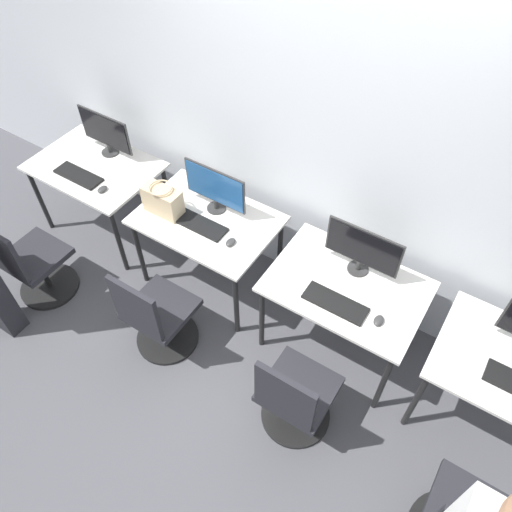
{
  "coord_description": "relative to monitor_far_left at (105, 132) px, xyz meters",
  "views": [
    {
      "loc": [
        1.17,
        -1.67,
        3.38
      ],
      "look_at": [
        0.0,
        0.15,
        0.87
      ],
      "focal_mm": 35.0,
      "sensor_mm": 36.0,
      "label": 1
    }
  ],
  "objects": [
    {
      "name": "ground_plane",
      "position": [
        1.75,
        -0.57,
        -0.93
      ],
      "size": [
        20.0,
        20.0,
        0.0
      ],
      "primitive_type": "plane",
      "color": "#4C4C51"
    },
    {
      "name": "wall_back",
      "position": [
        1.75,
        0.29,
        0.47
      ],
      "size": [
        12.0,
        0.05,
        2.8
      ],
      "color": "silver",
      "rests_on": "ground_plane"
    },
    {
      "name": "desk_far_left",
      "position": [
        -0.0,
        -0.2,
        -0.29
      ],
      "size": [
        1.04,
        0.73,
        0.72
      ],
      "color": "silver",
      "rests_on": "ground_plane"
    },
    {
      "name": "monitor_far_left",
      "position": [
        0.0,
        0.0,
        0.0
      ],
      "size": [
        0.52,
        0.15,
        0.38
      ],
      "color": "#2D2D2D",
      "rests_on": "desk_far_left"
    },
    {
      "name": "keyboard_far_left",
      "position": [
        0.0,
        -0.37,
        -0.2
      ],
      "size": [
        0.43,
        0.15,
        0.02
      ],
      "color": "black",
      "rests_on": "desk_far_left"
    },
    {
      "name": "mouse_far_left",
      "position": [
        0.29,
        -0.39,
        -0.19
      ],
      "size": [
        0.06,
        0.09,
        0.03
      ],
      "color": "#333333",
      "rests_on": "desk_far_left"
    },
    {
      "name": "office_chair_far_left",
      "position": [
        0.07,
        -1.08,
        -0.58
      ],
      "size": [
        0.48,
        0.48,
        0.87
      ],
      "color": "black",
      "rests_on": "ground_plane"
    },
    {
      "name": "desk_left",
      "position": [
        1.17,
        -0.2,
        -0.29
      ],
      "size": [
        1.04,
        0.73,
        0.72
      ],
      "color": "silver",
      "rests_on": "ground_plane"
    },
    {
      "name": "monitor_left",
      "position": [
        1.17,
        -0.07,
        0.0
      ],
      "size": [
        0.52,
        0.15,
        0.38
      ],
      "color": "#2D2D2D",
      "rests_on": "desk_left"
    },
    {
      "name": "keyboard_left",
      "position": [
        1.17,
        -0.29,
        -0.2
      ],
      "size": [
        0.43,
        0.15,
        0.02
      ],
      "color": "black",
      "rests_on": "desk_left"
    },
    {
      "name": "mouse_left",
      "position": [
        1.46,
        -0.31,
        -0.19
      ],
      "size": [
        0.06,
        0.09,
        0.03
      ],
      "color": "#333333",
      "rests_on": "desk_left"
    },
    {
      "name": "office_chair_left",
      "position": [
        1.22,
        -0.93,
        -0.58
      ],
      "size": [
        0.48,
        0.48,
        0.87
      ],
      "color": "black",
      "rests_on": "ground_plane"
    },
    {
      "name": "desk_right",
      "position": [
        2.33,
        -0.2,
        -0.29
      ],
      "size": [
        1.04,
        0.73,
        0.72
      ],
      "color": "silver",
      "rests_on": "ground_plane"
    },
    {
      "name": "monitor_right",
      "position": [
        2.33,
        -0.04,
        0.0
      ],
      "size": [
        0.52,
        0.15,
        0.38
      ],
      "color": "#2D2D2D",
      "rests_on": "desk_right"
    },
    {
      "name": "keyboard_right",
      "position": [
        2.33,
        -0.38,
        -0.2
      ],
      "size": [
        0.43,
        0.15,
        0.02
      ],
      "color": "black",
      "rests_on": "desk_right"
    },
    {
      "name": "mouse_right",
      "position": [
        2.63,
        -0.36,
        -0.19
      ],
      "size": [
        0.06,
        0.09,
        0.03
      ],
      "color": "#333333",
      "rests_on": "desk_right"
    },
    {
      "name": "office_chair_right",
      "position": [
        2.37,
        -0.93,
        -0.58
      ],
      "size": [
        0.48,
        0.48,
        0.87
      ],
      "color": "black",
      "rests_on": "ground_plane"
    },
    {
      "name": "handbag",
      "position": [
        0.85,
        -0.31,
        -0.09
      ],
      "size": [
        0.3,
        0.18,
        0.25
      ],
      "color": "tan",
      "rests_on": "desk_left"
    }
  ]
}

